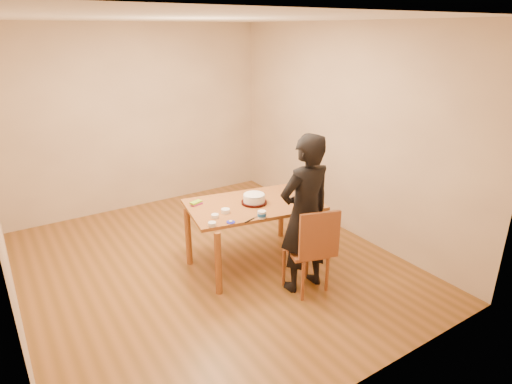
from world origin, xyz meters
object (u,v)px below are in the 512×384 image
dining_table (254,205)px  cake_plate (254,202)px  dining_chair (306,251)px  person (305,215)px  cake (254,198)px

dining_table → cake_plate: 0.03m
dining_chair → person: 0.40m
dining_chair → cake: (-0.15, 0.77, 0.36)m
cake → person: (0.15, -0.72, 0.03)m
person → cake: bearing=-78.8°
dining_table → person: bearing=-68.0°
dining_chair → cake_plate: 0.84m
dining_table → person: size_ratio=0.88×
dining_chair → cake: 0.86m
dining_table → person: person is taller
dining_chair → dining_table: bearing=118.6°
cake → person: bearing=-78.5°
cake → person: 0.74m
dining_table → cake: size_ratio=6.03×
cake_plate → cake: bearing=0.0°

